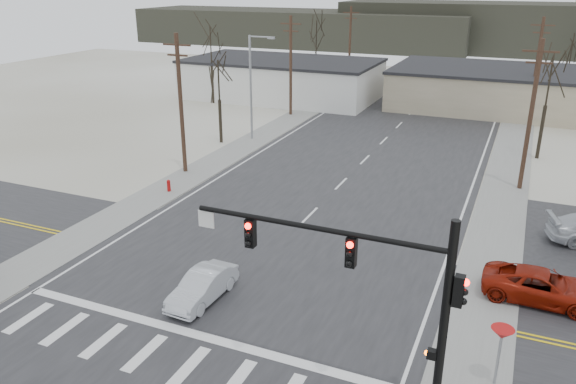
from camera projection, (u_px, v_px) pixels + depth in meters
name	position (u px, v px, depth m)	size (l,w,h in m)	color
ground	(250.00, 276.00, 27.23)	(140.00, 140.00, 0.00)	white
main_road	(345.00, 179.00, 40.08)	(18.00, 110.00, 0.05)	#232325
cross_road	(250.00, 275.00, 27.23)	(90.00, 10.00, 0.04)	#232325
sidewalk_left	(246.00, 145.00, 48.28)	(3.00, 90.00, 0.06)	gray
sidewalk_right	(507.00, 178.00, 40.45)	(3.00, 90.00, 0.06)	gray
traffic_signal_mast	(384.00, 285.00, 17.32)	(8.95, 0.43, 7.20)	black
fire_hydrant	(169.00, 186.00, 37.69)	(0.24, 0.24, 0.87)	#A50C0C
yield_sign	(502.00, 336.00, 19.24)	(0.80, 0.80, 2.35)	gray
building_left_far	(282.00, 78.00, 66.61)	(22.30, 12.30, 4.50)	silver
building_right_far	(517.00, 90.00, 60.48)	(26.30, 14.30, 4.30)	tan
upole_left_b	(181.00, 102.00, 39.89)	(2.20, 0.30, 10.00)	#432B1F
upole_left_c	(291.00, 64.00, 57.03)	(2.20, 0.30, 10.00)	#432B1F
upole_left_d	(350.00, 44.00, 74.17)	(2.20, 0.30, 10.00)	#432B1F
upole_right_a	(531.00, 114.00, 36.54)	(2.20, 0.30, 10.00)	#432B1F
upole_right_b	(536.00, 67.00, 55.39)	(2.20, 0.30, 10.00)	#432B1F
streetlight_main	(253.00, 82.00, 48.25)	(2.40, 0.25, 9.00)	gray
tree_left_near	(219.00, 82.00, 47.29)	(3.30, 3.30, 7.35)	black
tree_right_mid	(549.00, 84.00, 42.77)	(3.74, 3.74, 8.33)	black
tree_left_far	(316.00, 39.00, 69.57)	(3.96, 3.96, 8.82)	black
tree_right_far	(571.00, 51.00, 64.25)	(3.52, 3.52, 7.84)	black
tree_left_mid	(211.00, 47.00, 62.24)	(3.96, 3.96, 8.82)	black
hill_left	(300.00, 28.00, 117.75)	(70.00, 18.00, 7.00)	#333026
hill_center	(561.00, 30.00, 102.35)	(80.00, 18.00, 9.00)	#333026
sedan_crossing	(202.00, 286.00, 24.92)	(1.41, 4.05, 1.33)	#B6BBC2
car_far_a	(485.00, 90.00, 67.67)	(2.00, 4.92, 1.43)	black
car_far_b	(431.00, 80.00, 74.84)	(1.50, 3.72, 1.27)	black
car_parked_red	(542.00, 286.00, 24.86)	(2.35, 5.09, 1.41)	maroon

